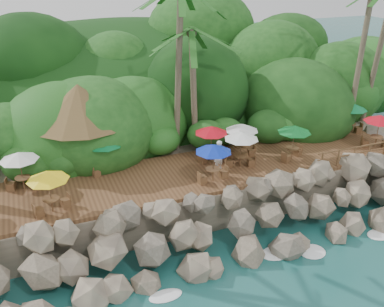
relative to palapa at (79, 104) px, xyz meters
name	(u,v)px	position (x,y,z in m)	size (l,w,h in m)	color
ground	(241,273)	(5.23, -9.42, -5.79)	(140.00, 140.00, 0.00)	#19514F
land_base	(144,130)	(5.23, 6.58, -4.74)	(32.00, 25.20, 2.10)	gray
jungle_hill	(122,112)	(5.23, 14.08, -5.79)	(44.80, 28.00, 15.40)	#143811
seawall	(222,228)	(5.23, -7.42, -4.64)	(29.00, 4.00, 2.30)	gray
terrace	(192,173)	(5.23, -3.42, -3.59)	(26.00, 5.00, 0.20)	brown
jungle_foliage	(148,148)	(5.23, 5.58, -5.79)	(44.00, 16.00, 12.00)	#143811
foam_line	(238,268)	(5.23, -9.12, -5.76)	(25.20, 0.80, 0.06)	white
palapa	(79,104)	(0.00, 0.00, 0.00)	(5.28, 5.28, 4.60)	brown
dining_clusters	(200,141)	(5.74, -3.35, -1.76)	(25.52, 4.85, 2.08)	brown
railing	(362,151)	(14.78, -5.77, -2.89)	(6.10, 0.10, 1.00)	brown
waiter	(218,155)	(6.67, -3.70, -2.62)	(0.63, 0.42, 1.74)	white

